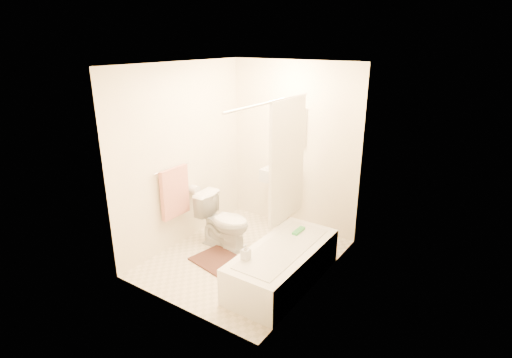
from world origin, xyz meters
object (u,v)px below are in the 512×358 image
Objects in this scene: toilet at (224,221)px; soap_bottle at (246,252)px; bath_mat at (219,261)px; sink at (281,195)px; bathtub at (283,265)px.

soap_bottle is (0.88, -0.74, 0.16)m from toilet.
bath_mat is 0.92m from soap_bottle.
toilet is 1.01m from sink.
sink reaches higher than bathtub.
bathtub is at bearing 65.31° from soap_bottle.
soap_bottle reaches higher than bath_mat.
toilet is at bearing 119.31° from bath_mat.
bath_mat is (-0.87, -0.08, -0.21)m from bathtub.
bathtub is at bearing -108.56° from toilet.
bath_mat is at bearing -94.07° from sink.
sink reaches higher than soap_bottle.
toilet reaches higher than soap_bottle.
sink is 1.78m from soap_bottle.
bath_mat is at bearing -154.07° from toilet.
bathtub is at bearing 5.43° from bath_mat.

